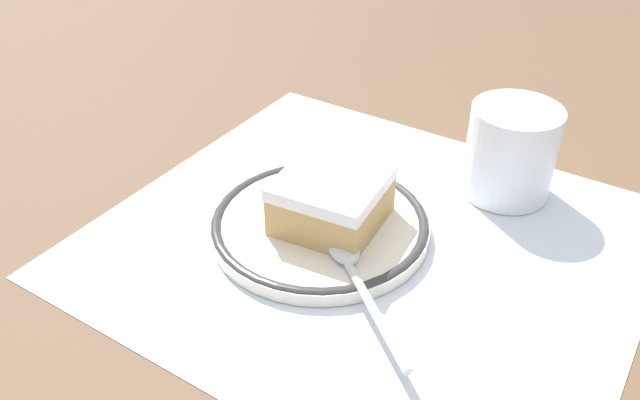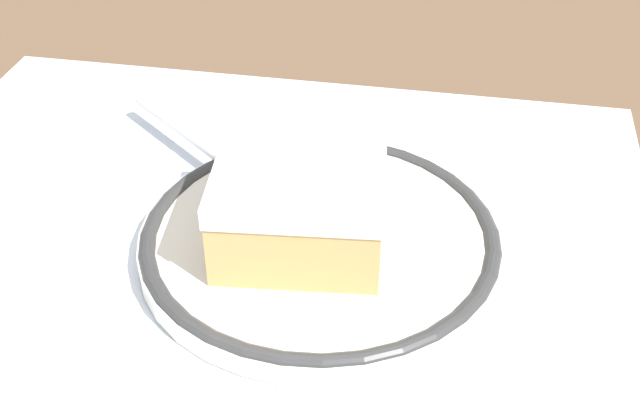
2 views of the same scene
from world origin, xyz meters
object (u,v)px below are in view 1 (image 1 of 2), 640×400
object	(u,v)px
cake_slice	(332,199)
spoon	(352,270)
cup	(510,157)
napkin	(492,331)
plate	(320,224)

from	to	relation	value
cake_slice	spoon	world-z (taller)	cake_slice
spoon	cup	bearing A→B (deg)	-105.67
cup	napkin	distance (m)	0.18
cake_slice	plate	bearing A→B (deg)	24.64
cake_slice	napkin	xyz separation A→B (m)	(-0.15, 0.03, -0.03)
spoon	napkin	size ratio (longest dim) A/B	1.06
napkin	spoon	bearing A→B (deg)	6.49
spoon	cup	xyz separation A→B (m)	(-0.05, -0.18, 0.02)
cake_slice	cup	bearing A→B (deg)	-125.97
plate	cake_slice	xyz separation A→B (m)	(-0.01, -0.00, 0.03)
cup	plate	bearing A→B (deg)	52.52
spoon	cup	size ratio (longest dim) A/B	1.46
plate	cup	size ratio (longest dim) A/B	2.19
cake_slice	spoon	bearing A→B (deg)	134.77
plate	spoon	xyz separation A→B (m)	(-0.05, 0.04, 0.01)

